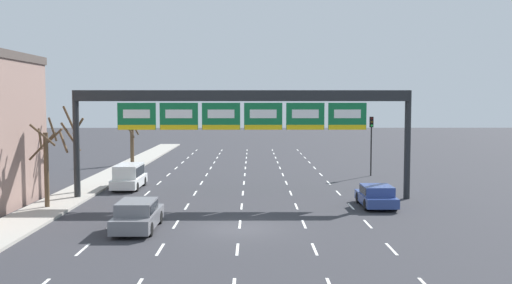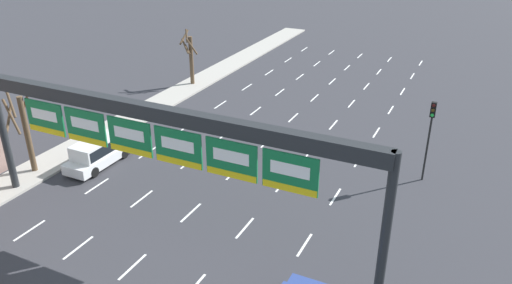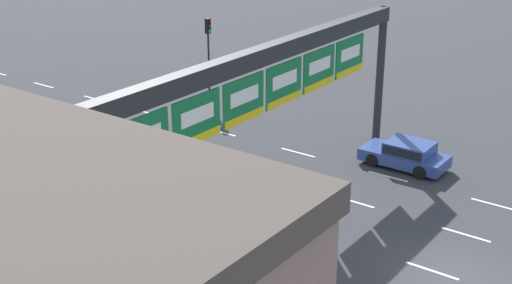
{
  "view_description": "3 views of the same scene",
  "coord_description": "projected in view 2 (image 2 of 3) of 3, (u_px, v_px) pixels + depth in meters",
  "views": [
    {
      "loc": [
        0.62,
        -27.94,
        6.3
      ],
      "look_at": [
        0.89,
        8.98,
        3.69
      ],
      "focal_mm": 40.0,
      "sensor_mm": 36.0,
      "label": 1
    },
    {
      "loc": [
        13.12,
        -8.09,
        15.09
      ],
      "look_at": [
        3.01,
        12.93,
        4.06
      ],
      "focal_mm": 35.0,
      "sensor_mm": 36.0,
      "label": 2
    },
    {
      "loc": [
        -21.56,
        -6.92,
        13.58
      ],
      "look_at": [
        1.77,
        10.11,
        2.31
      ],
      "focal_mm": 50.0,
      "sensor_mm": 36.0,
      "label": 3
    }
  ],
  "objects": [
    {
      "name": "lane_dashes",
      "position": [
        214.0,
        191.0,
        29.17
      ],
      "size": [
        13.32,
        67.0,
        0.01
      ],
      "color": "white",
      "rests_on": "ground_plane"
    },
    {
      "name": "tree_bare_third",
      "position": [
        24.0,
        129.0,
        29.96
      ],
      "size": [
        1.86,
        1.75,
        5.87
      ],
      "color": "brown",
      "rests_on": "sidewalk_left"
    },
    {
      "name": "traffic_light_near_gantry",
      "position": [
        431.0,
        126.0,
        28.9
      ],
      "size": [
        0.3,
        0.35,
        5.04
      ],
      "color": "black",
      "rests_on": "ground_plane"
    },
    {
      "name": "sign_gantry",
      "position": [
        156.0,
        129.0,
        22.72
      ],
      "size": [
        21.81,
        0.7,
        7.04
      ],
      "color": "#232628",
      "rests_on": "ground_plane"
    },
    {
      "name": "suv_white",
      "position": [
        98.0,
        151.0,
        31.78
      ],
      "size": [
        1.84,
        4.74,
        1.76
      ],
      "color": "silver",
      "rests_on": "ground_plane"
    },
    {
      "name": "tree_bare_second",
      "position": [
        190.0,
        56.0,
        45.4
      ],
      "size": [
        1.6,
        1.59,
        5.05
      ],
      "color": "brown",
      "rests_on": "sidewalk_left"
    }
  ]
}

